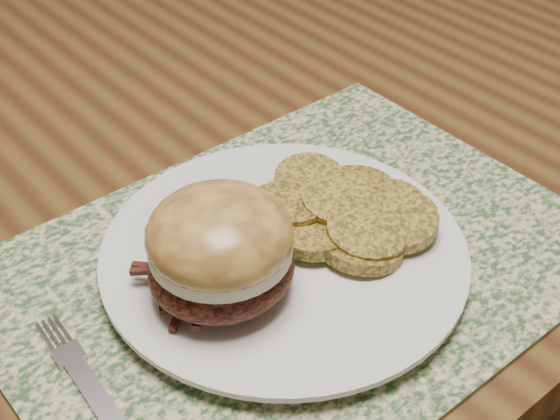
% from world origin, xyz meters
% --- Properties ---
extents(dining_table, '(1.50, 0.90, 0.75)m').
position_xyz_m(dining_table, '(0.00, 0.00, 0.67)').
color(dining_table, brown).
rests_on(dining_table, ground).
extents(placemat, '(0.45, 0.33, 0.00)m').
position_xyz_m(placemat, '(-0.22, -0.26, 0.75)').
color(placemat, '#2F5029').
rests_on(placemat, dining_table).
extents(dinner_plate, '(0.26, 0.26, 0.02)m').
position_xyz_m(dinner_plate, '(-0.23, -0.25, 0.76)').
color(dinner_plate, white).
rests_on(dinner_plate, placemat).
extents(pork_sandwich, '(0.11, 0.11, 0.08)m').
position_xyz_m(pork_sandwich, '(-0.29, -0.26, 0.81)').
color(pork_sandwich, black).
rests_on(pork_sandwich, dinner_plate).
extents(roasted_potatoes, '(0.15, 0.16, 0.03)m').
position_xyz_m(roasted_potatoes, '(-0.17, -0.26, 0.78)').
color(roasted_potatoes, olive).
rests_on(roasted_potatoes, dinner_plate).
extents(fork, '(0.03, 0.16, 0.00)m').
position_xyz_m(fork, '(-0.40, -0.27, 0.76)').
color(fork, silver).
rests_on(fork, placemat).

